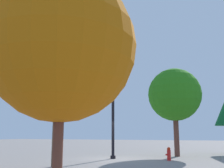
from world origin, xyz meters
The scene contains 6 objects.
ground_plane centered at (0.00, 0.00, 0.00)m, with size 120.00×120.00×0.00m, color gray.
signal_pole_assembly centered at (1.31, 0.53, 5.31)m, with size 4.99×2.23×7.29m.
utility_pole centered at (1.15, 5.42, 3.88)m, with size 1.52×1.17×7.47m.
fire_hydrant centered at (-3.79, -0.12, 0.41)m, with size 0.33×0.24×0.83m.
tree_near centered at (-3.21, 11.82, 3.82)m, with size 3.84×3.84×5.75m.
tree_mid centered at (-3.83, -3.52, 4.69)m, with size 4.13×4.13×6.78m.
Camera 1 is at (-6.80, 17.36, 1.64)m, focal length 42.32 mm.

